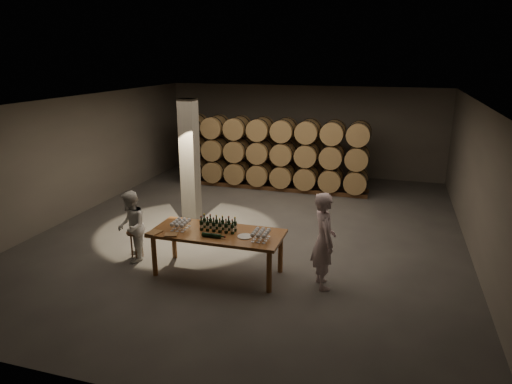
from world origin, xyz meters
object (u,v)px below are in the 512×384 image
(person_woman, at_px, (131,227))
(stool, at_px, (136,236))
(bottle_cluster, at_px, (218,226))
(person_man, at_px, (324,241))
(tasting_table, at_px, (217,237))
(plate, at_px, (245,236))
(notebook_near, at_px, (171,235))

(person_woman, bearing_deg, stool, 139.22)
(bottle_cluster, distance_m, person_woman, 1.99)
(person_man, bearing_deg, tasting_table, 69.19)
(tasting_table, distance_m, plate, 0.62)
(bottle_cluster, height_order, person_man, person_man)
(stool, height_order, person_woman, person_woman)
(plate, relative_size, person_man, 0.16)
(stool, bearing_deg, plate, -5.55)
(tasting_table, bearing_deg, plate, -7.87)
(tasting_table, relative_size, bottle_cluster, 3.59)
(plate, height_order, stool, plate)
(tasting_table, distance_m, stool, 1.98)
(stool, bearing_deg, tasting_table, -4.82)
(plate, height_order, person_man, person_man)
(tasting_table, height_order, person_man, person_man)
(tasting_table, relative_size, plate, 8.78)
(notebook_near, bearing_deg, bottle_cluster, 13.98)
(tasting_table, height_order, stool, tasting_table)
(notebook_near, bearing_deg, tasting_table, 10.28)
(bottle_cluster, bearing_deg, notebook_near, -147.46)
(tasting_table, distance_m, person_woman, 1.97)
(plate, bearing_deg, person_woman, 176.64)
(bottle_cluster, relative_size, person_woman, 0.47)
(notebook_near, bearing_deg, person_woman, 138.62)
(stool, bearing_deg, person_man, -0.89)
(person_man, bearing_deg, stool, 65.50)
(notebook_near, bearing_deg, plate, -4.47)
(person_woman, bearing_deg, plate, 59.15)
(bottle_cluster, xyz_separation_m, person_man, (2.09, 0.04, -0.08))
(bottle_cluster, height_order, person_woman, person_woman)
(bottle_cluster, xyz_separation_m, stool, (-1.95, 0.10, -0.50))
(plate, height_order, notebook_near, notebook_near)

